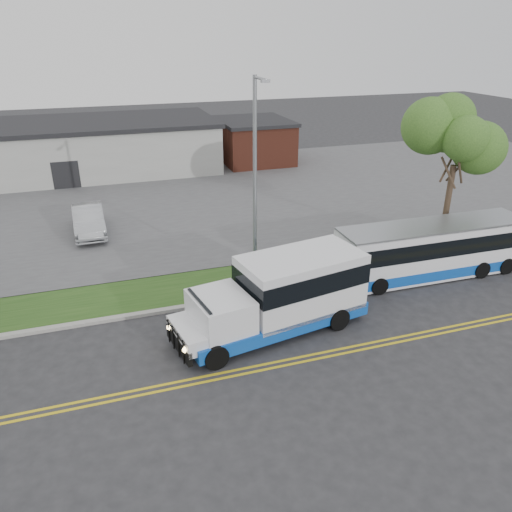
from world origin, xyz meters
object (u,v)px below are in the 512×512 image
object	(u,v)px
streetlight_near	(255,177)
shuttle_bus	(284,292)
tree_east	(458,139)
parked_car_a	(89,220)
transit_bus	(432,250)

from	to	relation	value
streetlight_near	shuttle_bus	size ratio (longest dim) A/B	1.14
tree_east	parked_car_a	size ratio (longest dim) A/B	1.66
shuttle_bus	transit_bus	size ratio (longest dim) A/B	0.85
streetlight_near	transit_bus	distance (m)	9.57
transit_bus	parked_car_a	distance (m)	19.53
tree_east	streetlight_near	world-z (taller)	streetlight_near
tree_east	transit_bus	size ratio (longest dim) A/B	0.85
parked_car_a	shuttle_bus	bearing A→B (deg)	-62.96
shuttle_bus	parked_car_a	distance (m)	15.25
tree_east	shuttle_bus	size ratio (longest dim) A/B	1.00
tree_east	shuttle_bus	distance (m)	12.99
shuttle_bus	transit_bus	world-z (taller)	shuttle_bus
tree_east	transit_bus	xyz separation A→B (m)	(-2.51, -2.40, -4.83)
shuttle_bus	parked_car_a	bearing A→B (deg)	108.71
shuttle_bus	transit_bus	distance (m)	9.02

